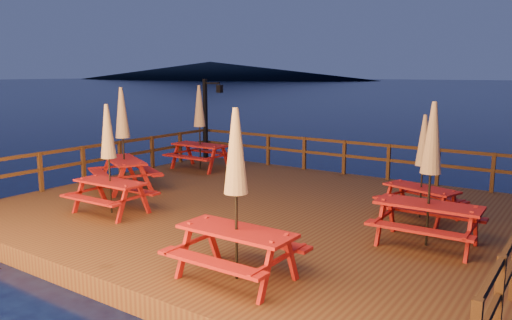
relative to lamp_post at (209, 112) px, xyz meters
The scene contains 12 objects.
ground 7.39m from the lamp_post, 40.16° to the right, with size 500.00×500.00×0.00m, color black.
deck 7.33m from the lamp_post, 40.16° to the right, with size 12.00×10.00×0.40m, color #4A2A18.
deck_piles 7.48m from the lamp_post, 40.16° to the right, with size 11.44×9.44×1.40m.
railing 6.15m from the lamp_post, 27.22° to the right, with size 11.80×9.75×1.10m.
lamp_post is the anchor object (origin of this frame).
headland_left 241.46m from the lamp_post, 129.82° to the left, with size 180.00×84.00×9.00m, color black.
picnic_table_0 5.28m from the lamp_post, 76.61° to the right, with size 2.51×2.35×2.84m.
picnic_table_1 11.20m from the lamp_post, 47.84° to the right, with size 1.90×1.56×2.72m.
picnic_table_2 10.79m from the lamp_post, 27.72° to the right, with size 1.95×1.63×2.72m.
picnic_table_3 9.46m from the lamp_post, 19.86° to the right, with size 1.95×1.75×2.33m.
picnic_table_4 1.96m from the lamp_post, 59.01° to the right, with size 1.99×1.65×2.82m.
picnic_table_5 7.52m from the lamp_post, 67.71° to the right, with size 1.81×1.51×2.54m.
Camera 1 is at (6.64, -9.74, 3.64)m, focal length 35.00 mm.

